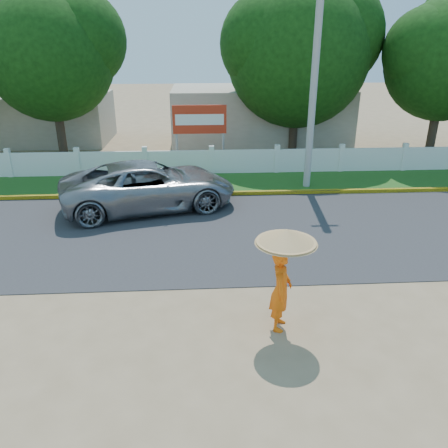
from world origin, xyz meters
The scene contains 12 objects.
ground centered at (0.00, 0.00, 0.00)m, with size 120.00×120.00×0.00m, color #9E8460.
road centered at (0.00, 4.50, 0.01)m, with size 60.00×7.00×0.02m, color #38383A.
grass_verge centered at (0.00, 9.75, 0.01)m, with size 60.00×3.50×0.03m, color #2D601E.
curb centered at (0.00, 8.05, 0.08)m, with size 40.00×0.18×0.16m, color yellow.
fence centered at (0.00, 11.20, 0.55)m, with size 40.00×0.10×1.10m, color silver.
building_near centered at (3.00, 18.00, 1.60)m, with size 10.00×6.00×3.20m, color #B7AD99.
building_far centered at (-10.00, 19.00, 1.40)m, with size 8.00×5.00×2.80m, color #B7AD99.
utility_pole centered at (3.89, 9.01, 3.99)m, with size 0.28×0.28×7.98m, color #9C9C99.
vehicle centered at (-2.39, 6.82, 0.85)m, with size 2.83×6.14×1.71m, color gray.
monk_with_parasol centered at (1.03, -0.62, 1.47)m, with size 1.24×1.24×2.25m.
billboard centered at (-0.50, 12.30, 2.14)m, with size 2.50×0.13×2.95m.
tree_row centered at (3.58, 14.43, 5.10)m, with size 33.53×8.00×9.22m.
Camera 1 is at (-0.63, -8.27, 5.57)m, focal length 35.00 mm.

